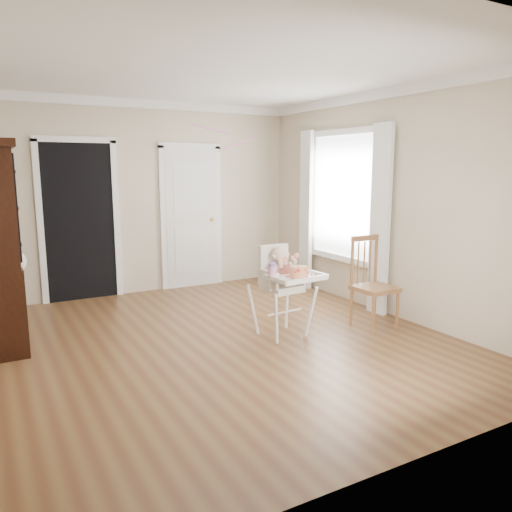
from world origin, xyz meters
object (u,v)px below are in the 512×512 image
sippy_cup (272,270)px  dining_chair (373,285)px  cake (299,272)px  high_chair (282,280)px

sippy_cup → dining_chair: (1.28, -0.07, -0.29)m
cake → dining_chair: 1.06m
high_chair → cake: 0.30m
cake → dining_chair: size_ratio=0.24×
high_chair → dining_chair: size_ratio=0.97×
high_chair → cake: size_ratio=3.97×
high_chair → sippy_cup: size_ratio=5.04×
high_chair → dining_chair: bearing=-17.6°
cake → sippy_cup: (-0.25, 0.10, 0.03)m
cake → dining_chair: bearing=2.0°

